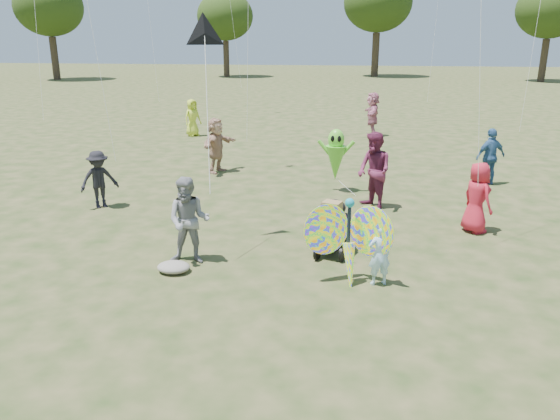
# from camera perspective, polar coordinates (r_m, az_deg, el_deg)

# --- Properties ---
(ground) EXTENTS (160.00, 160.00, 0.00)m
(ground) POSITION_cam_1_polar(r_m,az_deg,el_deg) (8.90, -0.22, -9.73)
(ground) COLOR #51592B
(ground) RESTS_ON ground
(child_girl) EXTENTS (0.47, 0.39, 1.11)m
(child_girl) POSITION_cam_1_polar(r_m,az_deg,el_deg) (9.48, 10.35, -4.60)
(child_girl) COLOR #B2E0FD
(child_girl) RESTS_ON ground
(adult_man) EXTENTS (0.86, 0.70, 1.66)m
(adult_man) POSITION_cam_1_polar(r_m,az_deg,el_deg) (10.28, -9.50, -1.12)
(adult_man) COLOR gray
(adult_man) RESTS_ON ground
(grey_bag) EXTENTS (0.60, 0.49, 0.19)m
(grey_bag) POSITION_cam_1_polar(r_m,az_deg,el_deg) (10.17, -11.06, -5.87)
(grey_bag) COLOR gray
(grey_bag) RESTS_ON ground
(crowd_a) EXTENTS (0.82, 0.91, 1.56)m
(crowd_a) POSITION_cam_1_polar(r_m,az_deg,el_deg) (12.55, 19.91, 1.22)
(crowd_a) COLOR red
(crowd_a) RESTS_ON ground
(crowd_b) EXTENTS (1.05, 1.02, 1.44)m
(crowd_b) POSITION_cam_1_polar(r_m,az_deg,el_deg) (14.29, -18.39, 3.05)
(crowd_b) COLOR black
(crowd_b) RESTS_ON ground
(crowd_c) EXTENTS (1.03, 0.81, 1.64)m
(crowd_c) POSITION_cam_1_polar(r_m,az_deg,el_deg) (16.87, 21.12, 5.22)
(crowd_c) COLOR #345F91
(crowd_c) RESTS_ON ground
(crowd_d) EXTENTS (1.00, 1.68, 1.73)m
(crowd_d) POSITION_cam_1_polar(r_m,az_deg,el_deg) (17.35, -6.67, 6.75)
(crowd_d) COLOR tan
(crowd_d) RESTS_ON ground
(crowd_e) EXTENTS (1.12, 1.18, 1.91)m
(crowd_e) POSITION_cam_1_polar(r_m,az_deg,el_deg) (13.63, 9.79, 4.04)
(crowd_e) COLOR #692342
(crowd_e) RESTS_ON ground
(crowd_g) EXTENTS (0.88, 0.92, 1.58)m
(crowd_g) POSITION_cam_1_polar(r_m,az_deg,el_deg) (24.16, -9.13, 9.50)
(crowd_g) COLOR #CCE134
(crowd_g) RESTS_ON ground
(crowd_j) EXTENTS (0.68, 1.77, 1.87)m
(crowd_j) POSITION_cam_1_polar(r_m,az_deg,el_deg) (24.17, 9.63, 9.83)
(crowd_j) COLOR #BC6B83
(crowd_j) RESTS_ON ground
(jogging_stroller) EXTENTS (0.70, 1.12, 1.09)m
(jogging_stroller) POSITION_cam_1_polar(r_m,az_deg,el_deg) (10.71, 5.44, -1.42)
(jogging_stroller) COLOR black
(jogging_stroller) RESTS_ON ground
(butterfly_kite) EXTENTS (1.74, 0.75, 1.72)m
(butterfly_kite) POSITION_cam_1_polar(r_m,az_deg,el_deg) (9.39, 7.23, -3.30)
(butterfly_kite) COLOR red
(butterfly_kite) RESTS_ON ground
(delta_kite_rig) EXTENTS (0.89, 1.52, 3.23)m
(delta_kite_rig) POSITION_cam_1_polar(r_m,az_deg,el_deg) (10.96, -7.88, 17.65)
(delta_kite_rig) COLOR black
(delta_kite_rig) RESTS_ON ground
(alien_kite) EXTENTS (1.12, 0.69, 1.74)m
(alien_kite) POSITION_cam_1_polar(r_m,az_deg,el_deg) (15.05, 5.84, 5.53)
(alien_kite) COLOR #63D432
(alien_kite) RESTS_ON ground
(tree_line) EXTENTS (91.78, 33.60, 10.79)m
(tree_line) POSITION_cam_1_polar(r_m,az_deg,el_deg) (52.93, 12.24, 20.19)
(tree_line) COLOR #3A2D21
(tree_line) RESTS_ON ground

